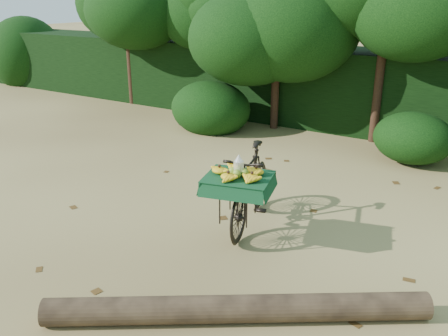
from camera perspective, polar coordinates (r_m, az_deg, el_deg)
The scene contains 7 objects.
ground at distance 6.33m, azimuth -0.42°, elevation -8.22°, with size 80.00×80.00×0.00m, color tan.
vendor_bicycle at distance 6.41m, azimuth 3.14°, elevation -2.21°, with size 1.09×1.96×1.12m.
fallen_log at distance 4.81m, azimuth 1.61°, elevation -16.58°, with size 0.27×0.27×3.76m, color brown.
hedge_backdrop at distance 11.59m, azimuth 16.71°, elevation 8.90°, with size 26.00×1.80×1.80m, color black.
tree_row at distance 10.87m, azimuth 12.71°, elevation 14.42°, with size 14.50×2.00×4.00m, color black, non-canonical shape.
bush_clumps at distance 9.68m, azimuth 15.97°, elevation 4.09°, with size 8.80×1.70×0.90m, color black, non-canonical shape.
leaf_litter at distance 6.82m, azimuth 2.52°, elevation -5.97°, with size 7.00×7.30×0.01m, color #503515, non-canonical shape.
Camera 1 is at (2.99, -4.69, 3.02)m, focal length 38.00 mm.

